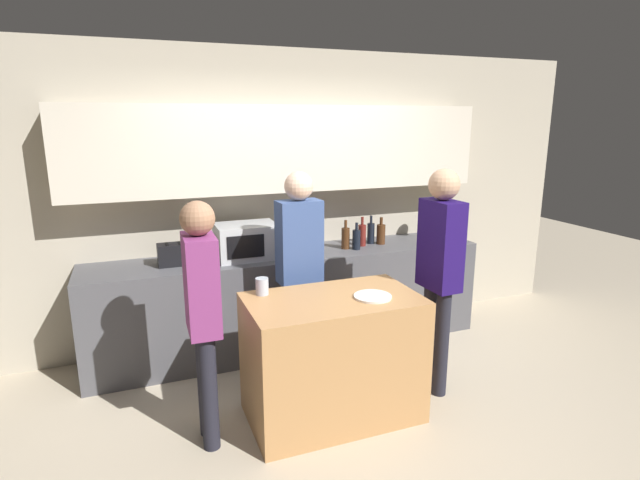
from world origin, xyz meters
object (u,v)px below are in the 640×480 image
at_px(toaster, 174,254).
at_px(cup_0, 262,286).
at_px(person_left, 440,262).
at_px(bottle_0, 346,238).
at_px(bottle_3, 371,233).
at_px(bottle_1, 356,239).
at_px(bottle_2, 362,235).
at_px(person_right, 299,258).
at_px(plate_on_island, 373,296).
at_px(microwave, 247,241).
at_px(potted_plant, 435,220).
at_px(bottle_4, 381,234).
at_px(person_center, 202,305).

bearing_deg(toaster, cup_0, -61.98).
distance_m(toaster, person_left, 2.15).
xyz_separation_m(bottle_0, bottle_3, (0.31, 0.10, 0.00)).
distance_m(toaster, bottle_3, 1.86).
height_order(bottle_1, bottle_3, bottle_3).
bearing_deg(bottle_2, person_right, -144.35).
bearing_deg(plate_on_island, microwave, 114.39).
bearing_deg(person_left, potted_plant, -34.85).
bearing_deg(bottle_1, plate_on_island, -110.07).
bearing_deg(person_left, bottle_1, 7.21).
distance_m(bottle_2, plate_on_island, 1.41).
xyz_separation_m(plate_on_island, cup_0, (-0.69, 0.33, 0.05)).
bearing_deg(plate_on_island, bottle_0, 74.31).
xyz_separation_m(bottle_3, person_right, (-0.95, -0.65, 0.01)).
distance_m(bottle_0, bottle_2, 0.20).
bearing_deg(potted_plant, person_left, -122.32).
bearing_deg(bottle_4, bottle_0, -173.81).
relative_size(microwave, cup_0, 4.39).
distance_m(bottle_0, bottle_3, 0.33).
height_order(person_left, person_center, person_left).
bearing_deg(microwave, bottle_2, 1.05).
bearing_deg(plate_on_island, toaster, 133.03).
xyz_separation_m(plate_on_island, person_left, (0.62, 0.13, 0.14)).
bearing_deg(bottle_2, cup_0, -141.96).
distance_m(potted_plant, bottle_0, 1.00).
xyz_separation_m(bottle_3, cup_0, (-1.35, -1.02, -0.05)).
bearing_deg(plate_on_island, bottle_3, 63.81).
bearing_deg(bottle_1, bottle_3, 34.33).
bearing_deg(person_center, bottle_1, 125.87).
distance_m(microwave, bottle_0, 0.93).
bearing_deg(person_right, person_left, 144.68).
relative_size(microwave, bottle_0, 1.92).
xyz_separation_m(microwave, person_center, (-0.55, -1.17, -0.09)).
distance_m(bottle_1, bottle_4, 0.32).
bearing_deg(person_right, person_center, 31.80).
distance_m(bottle_4, person_left, 1.17).
xyz_separation_m(toaster, person_center, (0.06, -1.17, -0.03)).
xyz_separation_m(microwave, bottle_2, (1.12, 0.02, -0.04)).
height_order(bottle_2, bottle_4, bottle_2).
height_order(microwave, cup_0, microwave).
relative_size(potted_plant, cup_0, 3.33).
bearing_deg(plate_on_island, bottle_2, 67.25).
bearing_deg(bottle_4, person_right, -150.02).
bearing_deg(bottle_0, bottle_1, -34.00).
distance_m(bottle_4, person_center, 2.22).
bearing_deg(bottle_0, potted_plant, 1.42).
bearing_deg(cup_0, bottle_3, 36.98).
distance_m(bottle_4, person_right, 1.20).
height_order(plate_on_island, person_center, person_center).
relative_size(bottle_3, person_center, 0.17).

